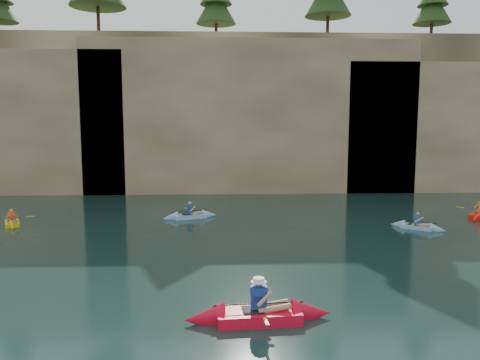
{
  "coord_description": "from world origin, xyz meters",
  "views": [
    {
      "loc": [
        -0.2,
        -11.92,
        5.23
      ],
      "look_at": [
        0.54,
        5.8,
        3.0
      ],
      "focal_mm": 35.0,
      "sensor_mm": 36.0,
      "label": 1
    }
  ],
  "objects": [
    {
      "name": "kayaker_ltblue_mid",
      "position": [
        -1.87,
        13.1,
        0.14
      ],
      "size": [
        3.08,
        2.18,
        1.15
      ],
      "rotation": [
        0.0,
        0.0,
        0.32
      ],
      "color": "#89B7E6",
      "rests_on": "ground"
    },
    {
      "name": "kayaker_yellow",
      "position": [
        -10.78,
        11.75,
        0.13
      ],
      "size": [
        1.93,
        2.58,
        1.04
      ],
      "rotation": [
        0.0,
        0.0,
        -1.14
      ],
      "color": "yellow",
      "rests_on": "ground"
    },
    {
      "name": "cliff_slab_center",
      "position": [
        2.0,
        22.6,
        5.7
      ],
      "size": [
        24.0,
        2.4,
        11.4
      ],
      "primitive_type": "cube",
      "color": "tan",
      "rests_on": "ground"
    },
    {
      "name": "kayaker_ltblue_near",
      "position": [
        9.41,
        10.1,
        0.13
      ],
      "size": [
        2.46,
        2.09,
        1.03
      ],
      "rotation": [
        0.0,
        0.0,
        -0.65
      ],
      "color": "#82B5D9",
      "rests_on": "ground"
    },
    {
      "name": "sea_cave_center",
      "position": [
        -4.0,
        21.95,
        1.6
      ],
      "size": [
        3.5,
        1.0,
        3.2
      ],
      "primitive_type": "cube",
      "color": "black",
      "rests_on": "ground"
    },
    {
      "name": "sea_cave_east",
      "position": [
        10.0,
        21.95,
        2.25
      ],
      "size": [
        5.0,
        1.0,
        4.5
      ],
      "primitive_type": "cube",
      "color": "black",
      "rests_on": "ground"
    },
    {
      "name": "cliff",
      "position": [
        0.0,
        30.0,
        6.0
      ],
      "size": [
        70.0,
        16.0,
        12.0
      ],
      "primitive_type": "cube",
      "color": "tan",
      "rests_on": "ground"
    },
    {
      "name": "ground",
      "position": [
        0.0,
        0.0,
        0.0
      ],
      "size": [
        160.0,
        160.0,
        0.0
      ],
      "primitive_type": "plane",
      "color": "black",
      "rests_on": "ground"
    },
    {
      "name": "main_kayaker",
      "position": [
        0.78,
        -0.2,
        0.19
      ],
      "size": [
        3.97,
        2.62,
        1.46
      ],
      "rotation": [
        0.0,
        0.0,
        0.08
      ],
      "color": "red",
      "rests_on": "ground"
    }
  ]
}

